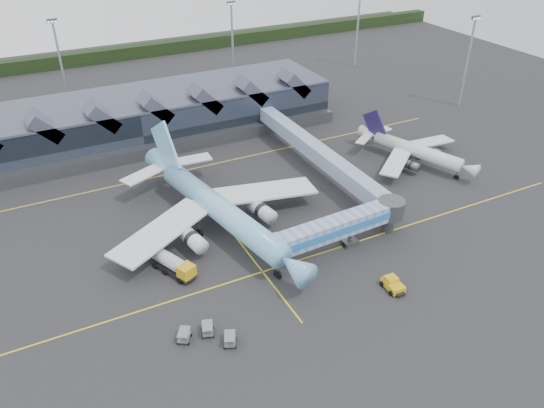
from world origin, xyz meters
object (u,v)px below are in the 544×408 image
fuel_truck (171,262)px  regional_jet (413,150)px  jet_bridge (346,225)px  main_airliner (216,206)px  pushback_tug (393,284)px

fuel_truck → regional_jet: bearing=-11.4°
fuel_truck → jet_bridge: bearing=-37.2°
regional_jet → fuel_truck: (-55.11, -11.88, -1.26)m
main_airliner → jet_bridge: 21.44m
fuel_truck → pushback_tug: (26.98, -18.04, -0.91)m
jet_bridge → fuel_truck: bearing=163.6°
regional_jet → jet_bridge: (-28.67, -18.28, 1.25)m
main_airliner → regional_jet: size_ratio=1.70×
jet_bridge → fuel_truck: size_ratio=2.94×
regional_jet → fuel_truck: 56.39m
main_airliner → jet_bridge: size_ratio=1.75×
fuel_truck → main_airliner: bearing=13.3°
pushback_tug → main_airliner: bearing=125.0°
fuel_truck → pushback_tug: fuel_truck is taller
jet_bridge → pushback_tug: (0.54, -11.63, -3.42)m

